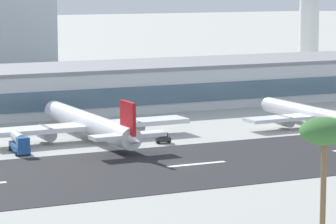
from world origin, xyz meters
TOP-DOWN VIEW (x-y plane):
  - ground_plane at (0.00, 0.00)m, footprint 1400.00×1400.00m
  - runway_strip at (0.00, -0.94)m, footprint 800.00×38.29m
  - runway_centreline_dash_4 at (1.43, -0.94)m, footprint 12.00×1.20m
  - terminal_building at (19.02, 76.23)m, footprint 153.38×29.31m
  - control_tower at (102.11, 113.74)m, footprint 12.41×12.41m
  - airliner_red_tail_gate_1 at (-7.16, 31.24)m, footprint 44.80×50.97m
  - airliner_blue_tail_gate_2 at (46.13, 26.48)m, footprint 35.03×42.08m
  - service_fuel_truck_0 at (-25.15, 24.02)m, footprint 3.34×8.66m
  - service_baggage_tug_2 at (5.24, 22.16)m, footprint 3.51×2.56m
  - palm_tree_1 at (-7.33, -54.43)m, footprint 6.45×6.45m

SIDE VIEW (x-z plane):
  - ground_plane at x=0.00m, z-range 0.00..0.00m
  - runway_strip at x=0.00m, z-range 0.00..0.08m
  - runway_centreline_dash_4 at x=1.43m, z-range 0.08..0.09m
  - service_baggage_tug_2 at x=5.24m, z-range -0.05..2.15m
  - service_fuel_truck_0 at x=-25.15m, z-range 0.05..4.00m
  - airliner_blue_tail_gate_2 at x=46.13m, z-range -1.59..7.19m
  - airliner_red_tail_gate_1 at x=-7.16m, z-range -1.93..8.70m
  - terminal_building at x=19.02m, z-range 0.00..11.66m
  - palm_tree_1 at x=-7.33m, z-range 6.18..22.90m
  - control_tower at x=102.11m, z-range 3.74..39.53m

